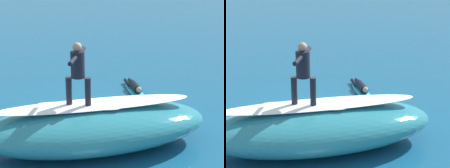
{
  "view_description": "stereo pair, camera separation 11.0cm",
  "coord_description": "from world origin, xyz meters",
  "views": [
    {
      "loc": [
        3.07,
        11.79,
        5.3
      ],
      "look_at": [
        -0.74,
        0.02,
        1.11
      ],
      "focal_mm": 64.68,
      "sensor_mm": 36.0,
      "label": 1
    },
    {
      "loc": [
        2.96,
        11.82,
        5.3
      ],
      "look_at": [
        -0.74,
        0.02,
        1.11
      ],
      "focal_mm": 64.68,
      "sensor_mm": 36.0,
      "label": 2
    }
  ],
  "objects": [
    {
      "name": "ground_plane",
      "position": [
        0.0,
        0.0,
        0.0
      ],
      "size": [
        120.0,
        120.0,
        0.0
      ],
      "primitive_type": "plane",
      "color": "#145175"
    },
    {
      "name": "wave_crest",
      "position": [
        0.41,
        1.99,
        0.62
      ],
      "size": [
        6.59,
        3.12,
        1.24
      ],
      "primitive_type": "ellipsoid",
      "rotation": [
        0.0,
        0.0,
        -0.07
      ],
      "color": "teal",
      "rests_on": "ground_plane"
    },
    {
      "name": "wave_foam_lip",
      "position": [
        0.41,
        1.99,
        1.28
      ],
      "size": [
        5.5,
        1.32,
        0.08
      ],
      "primitive_type": "ellipsoid",
      "rotation": [
        0.0,
        0.0,
        -0.07
      ],
      "color": "white",
      "rests_on": "wave_crest"
    },
    {
      "name": "surfboard_riding",
      "position": [
        0.82,
        1.96,
        1.27
      ],
      "size": [
        2.27,
        1.47,
        0.07
      ],
      "primitive_type": "ellipsoid",
      "rotation": [
        0.0,
        0.0,
        -0.46
      ],
      "color": "#EAE5C6",
      "rests_on": "wave_crest"
    },
    {
      "name": "surfer_riding",
      "position": [
        0.82,
        1.96,
        2.3
      ],
      "size": [
        0.81,
        1.5,
        1.71
      ],
      "rotation": [
        0.0,
        0.0,
        -0.46
      ],
      "color": "black",
      "rests_on": "surfboard_riding"
    },
    {
      "name": "surfboard_paddling",
      "position": [
        -2.31,
        -1.91,
        0.03
      ],
      "size": [
        0.7,
        2.48,
        0.06
      ],
      "primitive_type": "ellipsoid",
      "rotation": [
        0.0,
        0.0,
        1.48
      ],
      "color": "#33B2D1",
      "rests_on": "ground_plane"
    },
    {
      "name": "surfer_paddling",
      "position": [
        -2.32,
        -2.05,
        0.2
      ],
      "size": [
        0.44,
        1.8,
        0.32
      ],
      "rotation": [
        0.0,
        0.0,
        1.48
      ],
      "color": "black",
      "rests_on": "surfboard_paddling"
    },
    {
      "name": "foam_patch_near",
      "position": [
        0.13,
        1.92,
        0.07
      ],
      "size": [
        0.71,
        0.71,
        0.14
      ],
      "primitive_type": "ellipsoid",
      "rotation": [
        0.0,
        0.0,
        2.49
      ],
      "color": "white",
      "rests_on": "ground_plane"
    }
  ]
}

